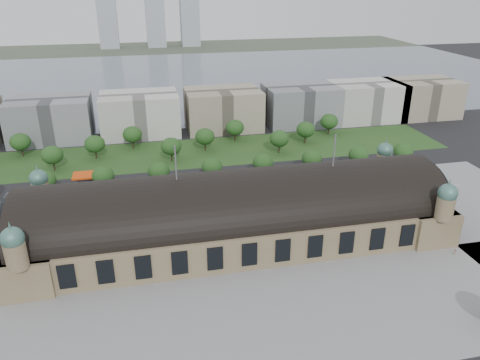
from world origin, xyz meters
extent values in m
plane|color=black|center=(0.00, 0.00, 0.00)|extent=(900.00, 900.00, 0.00)
cube|color=#887755|center=(0.00, 0.00, 6.00)|extent=(150.00, 40.00, 12.00)
cube|color=#887755|center=(-67.00, 0.00, 6.00)|extent=(16.00, 43.00, 12.00)
cube|color=#887755|center=(67.00, 0.00, 6.00)|extent=(16.00, 43.00, 12.00)
cylinder|color=black|center=(0.00, 0.00, 12.00)|extent=(144.00, 37.60, 37.60)
cylinder|color=black|center=(-73.00, 0.00, 14.00)|extent=(1.20, 32.00, 32.00)
cylinder|color=black|center=(73.00, 0.00, 14.00)|extent=(1.20, 32.00, 32.00)
cylinder|color=#887755|center=(-67.00, 21.00, 16.00)|extent=(6.00, 6.00, 8.00)
sphere|color=#487468|center=(-67.00, 21.00, 21.50)|extent=(6.40, 6.40, 6.40)
cone|color=#487468|center=(-67.00, 21.00, 25.50)|extent=(1.00, 1.00, 2.50)
cylinder|color=#887755|center=(67.00, 21.00, 16.00)|extent=(6.00, 6.00, 8.00)
sphere|color=#487468|center=(67.00, 21.00, 21.50)|extent=(6.40, 6.40, 6.40)
cone|color=#487468|center=(67.00, 21.00, 25.50)|extent=(1.00, 1.00, 2.50)
cylinder|color=#887755|center=(-67.00, -21.00, 16.00)|extent=(6.00, 6.00, 8.00)
sphere|color=#487468|center=(-67.00, -21.00, 21.50)|extent=(6.40, 6.40, 6.40)
cone|color=#487468|center=(-67.00, -21.00, 25.50)|extent=(1.00, 1.00, 2.50)
cylinder|color=#887755|center=(67.00, -21.00, 16.00)|extent=(6.00, 6.00, 8.00)
sphere|color=#487468|center=(67.00, -21.00, 21.50)|extent=(6.40, 6.40, 6.40)
cone|color=#487468|center=(67.00, -21.00, 25.50)|extent=(1.00, 1.00, 2.50)
cylinder|color=#59595B|center=(-20.00, 0.00, 31.50)|extent=(0.50, 0.50, 12.00)
cylinder|color=#59595B|center=(35.00, 0.00, 31.50)|extent=(0.50, 0.50, 12.00)
cube|color=gray|center=(10.00, -44.00, 0.00)|extent=(190.00, 48.00, 0.12)
cube|color=black|center=(-20.00, 38.00, 0.00)|extent=(260.00, 26.00, 0.10)
cube|color=#254B1E|center=(-15.00, 93.00, 0.00)|extent=(300.00, 45.00, 0.10)
cube|color=#E2450D|center=(-55.00, 62.00, 4.70)|extent=(14.00, 9.00, 0.70)
cube|color=#59595B|center=(-53.00, 68.00, 1.60)|extent=(7.00, 5.00, 3.20)
cylinder|color=#59595B|center=(-60.50, 65.20, 2.20)|extent=(0.50, 0.50, 4.40)
cylinder|color=#59595B|center=(-49.50, 65.20, 2.20)|extent=(0.50, 0.50, 4.40)
cylinder|color=#59595B|center=(-60.50, 58.80, 2.20)|extent=(0.50, 0.50, 4.40)
cylinder|color=#59595B|center=(-49.50, 58.80, 2.20)|extent=(0.50, 0.50, 4.40)
cube|color=slate|center=(0.00, 298.00, 0.00)|extent=(700.00, 320.00, 0.08)
cube|color=#44513D|center=(0.00, 498.00, 0.00)|extent=(700.00, 120.00, 0.14)
cube|color=#9EA8B2|center=(-60.00, 508.00, 40.00)|extent=(24.00, 24.00, 80.00)
cube|color=#9EA8B2|center=(0.00, 508.00, 42.50)|extent=(24.00, 24.00, 85.00)
cube|color=#9EA8B2|center=(45.00, 508.00, 37.50)|extent=(24.00, 24.00, 75.00)
cube|color=gray|center=(-80.00, 133.00, 12.00)|extent=(45.00, 32.00, 24.00)
cube|color=silver|center=(-30.00, 133.00, 12.00)|extent=(45.00, 32.00, 24.00)
cube|color=tan|center=(20.00, 133.00, 12.00)|extent=(45.00, 32.00, 24.00)
cube|color=gray|center=(70.00, 133.00, 12.00)|extent=(45.00, 32.00, 24.00)
cube|color=silver|center=(115.00, 133.00, 12.00)|extent=(45.00, 32.00, 24.00)
cube|color=tan|center=(155.00, 133.00, 12.00)|extent=(45.00, 32.00, 24.00)
cylinder|color=#2D2116|center=(-72.00, 53.00, 2.16)|extent=(0.70, 0.70, 4.32)
ellipsoid|color=#1D4719|center=(-72.00, 53.00, 7.44)|extent=(9.60, 9.60, 8.16)
cylinder|color=#2D2116|center=(-48.00, 53.00, 2.16)|extent=(0.70, 0.70, 4.32)
ellipsoid|color=#1D4719|center=(-48.00, 53.00, 7.44)|extent=(9.60, 9.60, 8.16)
cylinder|color=#2D2116|center=(-24.00, 53.00, 2.16)|extent=(0.70, 0.70, 4.32)
ellipsoid|color=#1D4719|center=(-24.00, 53.00, 7.44)|extent=(9.60, 9.60, 8.16)
cylinder|color=#2D2116|center=(0.00, 53.00, 2.16)|extent=(0.70, 0.70, 4.32)
ellipsoid|color=#1D4719|center=(0.00, 53.00, 7.44)|extent=(9.60, 9.60, 8.16)
cylinder|color=#2D2116|center=(24.00, 53.00, 2.16)|extent=(0.70, 0.70, 4.32)
ellipsoid|color=#1D4719|center=(24.00, 53.00, 7.44)|extent=(9.60, 9.60, 8.16)
cylinder|color=#2D2116|center=(48.00, 53.00, 2.16)|extent=(0.70, 0.70, 4.32)
ellipsoid|color=#1D4719|center=(48.00, 53.00, 7.44)|extent=(9.60, 9.60, 8.16)
cylinder|color=#2D2116|center=(72.00, 53.00, 2.16)|extent=(0.70, 0.70, 4.32)
ellipsoid|color=#1D4719|center=(72.00, 53.00, 7.44)|extent=(9.60, 9.60, 8.16)
cylinder|color=#2D2116|center=(96.00, 53.00, 2.16)|extent=(0.70, 0.70, 4.32)
ellipsoid|color=#1D4719|center=(96.00, 53.00, 7.44)|extent=(9.60, 9.60, 8.16)
cylinder|color=#2D2116|center=(-92.00, 107.00, 2.34)|extent=(0.70, 0.70, 4.68)
ellipsoid|color=#1D4719|center=(-92.00, 107.00, 8.06)|extent=(10.40, 10.40, 8.84)
cylinder|color=#2D2116|center=(-73.00, 83.00, 2.34)|extent=(0.70, 0.70, 4.68)
ellipsoid|color=#1D4719|center=(-73.00, 83.00, 8.06)|extent=(10.40, 10.40, 8.84)
cylinder|color=#2D2116|center=(-54.00, 95.00, 2.34)|extent=(0.70, 0.70, 4.68)
ellipsoid|color=#1D4719|center=(-54.00, 95.00, 8.06)|extent=(10.40, 10.40, 8.84)
cylinder|color=#2D2116|center=(-35.00, 107.00, 2.34)|extent=(0.70, 0.70, 4.68)
ellipsoid|color=#1D4719|center=(-35.00, 107.00, 8.06)|extent=(10.40, 10.40, 8.84)
cylinder|color=#2D2116|center=(-16.00, 83.00, 2.34)|extent=(0.70, 0.70, 4.68)
ellipsoid|color=#1D4719|center=(-16.00, 83.00, 8.06)|extent=(10.40, 10.40, 8.84)
cylinder|color=#2D2116|center=(3.00, 95.00, 2.34)|extent=(0.70, 0.70, 4.68)
ellipsoid|color=#1D4719|center=(3.00, 95.00, 8.06)|extent=(10.40, 10.40, 8.84)
cylinder|color=#2D2116|center=(22.00, 107.00, 2.34)|extent=(0.70, 0.70, 4.68)
ellipsoid|color=#1D4719|center=(22.00, 107.00, 8.06)|extent=(10.40, 10.40, 8.84)
cylinder|color=#2D2116|center=(41.00, 83.00, 2.34)|extent=(0.70, 0.70, 4.68)
ellipsoid|color=#1D4719|center=(41.00, 83.00, 8.06)|extent=(10.40, 10.40, 8.84)
cylinder|color=#2D2116|center=(60.00, 95.00, 2.34)|extent=(0.70, 0.70, 4.68)
ellipsoid|color=#1D4719|center=(60.00, 95.00, 8.06)|extent=(10.40, 10.40, 8.84)
cylinder|color=#2D2116|center=(79.00, 107.00, 2.34)|extent=(0.70, 0.70, 4.68)
ellipsoid|color=#1D4719|center=(79.00, 107.00, 8.06)|extent=(10.40, 10.40, 8.84)
imported|color=gray|center=(-69.65, 41.81, 0.76)|extent=(4.74, 1.97, 1.53)
imported|color=black|center=(-70.36, 37.61, 0.79)|extent=(5.91, 3.14, 1.58)
imported|color=maroon|center=(-12.62, 46.31, 0.77)|extent=(5.44, 2.59, 1.53)
imported|color=#5B5F63|center=(43.34, 41.07, 0.74)|extent=(4.56, 1.80, 1.48)
imported|color=silver|center=(57.64, 35.78, 0.74)|extent=(5.41, 2.66, 1.48)
imported|color=black|center=(-65.13, 21.00, 0.67)|extent=(4.30, 3.02, 1.35)
imported|color=maroon|center=(-77.29, 25.00, 0.79)|extent=(6.25, 4.97, 1.58)
imported|color=#1B1740|center=(-41.01, 25.00, 0.71)|extent=(5.27, 3.92, 1.42)
imported|color=#595A60|center=(-48.78, 24.32, 0.77)|extent=(4.80, 3.99, 1.54)
imported|color=#B9B9BB|center=(-24.35, 25.00, 0.78)|extent=(4.89, 3.99, 1.57)
imported|color=#989BA0|center=(-41.04, 23.02, 0.72)|extent=(5.73, 4.48, 1.45)
imported|color=black|center=(-20.09, 22.45, 0.72)|extent=(5.20, 4.49, 1.43)
imported|color=#B3391C|center=(-2.47, 32.00, 1.52)|extent=(11.08, 3.58, 3.03)
imported|color=beige|center=(5.37, 27.00, 1.67)|extent=(12.03, 2.85, 3.35)
imported|color=beige|center=(29.90, 30.77, 1.83)|extent=(13.27, 3.83, 3.65)
imported|color=gray|center=(70.80, -25.48, 0.89)|extent=(0.89, 0.54, 1.78)
camera|label=1|loc=(-29.92, -142.27, 87.35)|focal=35.00mm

